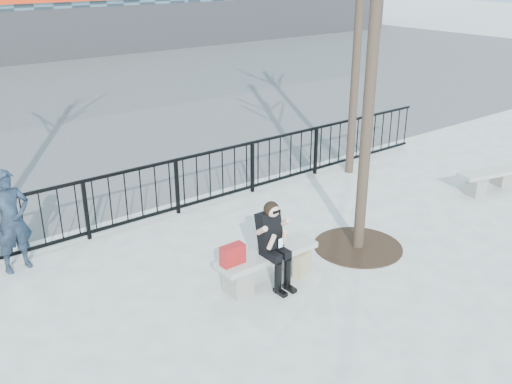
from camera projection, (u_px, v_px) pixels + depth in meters
ground at (267, 280)px, 8.71m from camera, size 120.00×120.00×0.00m
railing at (168, 189)px, 10.70m from camera, size 14.00×0.06×1.10m
tree_grate at (358, 247)px, 9.71m from camera, size 1.50×1.50×0.02m
bench_main at (267, 263)px, 8.60m from camera, size 1.65×0.46×0.49m
bench_second at (490, 178)px, 12.02m from camera, size 1.47×0.41×0.44m
seated_woman at (274, 245)px, 8.34m from camera, size 0.50×0.64×1.34m
handbag at (233, 255)px, 8.13m from camera, size 0.36×0.17×0.30m
shopping_bag at (302, 264)px, 8.82m from camera, size 0.42×0.28×0.37m
standing_man at (11, 221)px, 8.73m from camera, size 0.66×0.48×1.66m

